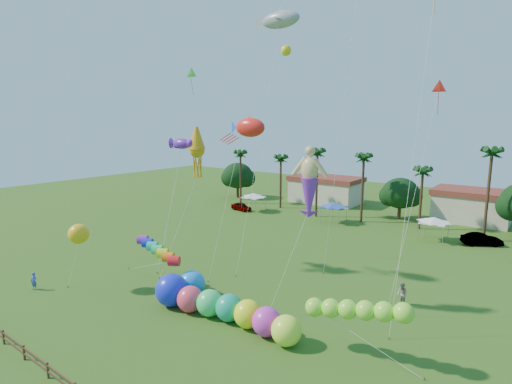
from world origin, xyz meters
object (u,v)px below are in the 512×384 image
Objects in this scene: caterpillar_inflatable at (218,306)px; car_b at (482,239)px; spectator_a at (34,281)px; spectator_b at (402,294)px; car_a at (241,207)px; blue_ball at (192,284)px.

car_b is at bearing 64.10° from caterpillar_inflatable.
spectator_a is 0.84× the size of spectator_b.
spectator_a is at bearing -165.34° from caterpillar_inflatable.
car_a is 33.55m from blue_ball.
blue_ball reaches higher than spectator_b.
car_a is 0.87× the size of car_b.
car_a is at bearing 62.88° from car_b.
car_b is 35.02m from caterpillar_inflatable.
blue_ball is at bearing 155.28° from caterpillar_inflatable.
car_b is at bearing 60.44° from blue_ball.
spectator_b is (-2.71, -21.91, 0.21)m from car_b.
blue_ball is at bearing 12.16° from spectator_a.
car_b is at bearing 121.15° from spectator_b.
spectator_b is at bearing 31.17° from blue_ball.
spectator_b is 0.15× the size of caterpillar_inflatable.
spectator_a is at bearing -110.43° from spectator_b.
caterpillar_inflatable is (-12.90, -32.56, 0.37)m from car_b.
spectator_a is 14.17m from blue_ball.
car_a is 36.37m from spectator_a.
car_b is 1.99× the size of blue_ball.
blue_ball reaches higher than car_b.
spectator_a reaches higher than car_a.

